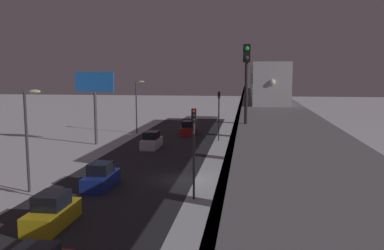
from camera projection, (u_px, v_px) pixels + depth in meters
name	position (u px, v px, depth m)	size (l,w,h in m)	color
ground_plane	(182.00, 180.00, 34.00)	(240.00, 240.00, 0.00)	silver
avenue_asphalt	(130.00, 178.00, 34.59)	(11.00, 89.52, 0.01)	#28282D
elevated_railway	(269.00, 116.00, 32.36)	(5.00, 89.52, 6.28)	slate
subway_train	(263.00, 79.00, 48.52)	(2.94, 36.87, 3.40)	#B7BABF
rail_signal	(247.00, 70.00, 20.44)	(0.36, 0.41, 4.00)	black
sedan_red	(188.00, 129.00, 58.53)	(1.91, 4.46, 1.97)	#A51E1E
sedan_yellow	(52.00, 213.00, 23.72)	(1.80, 4.24, 1.97)	gold
sedan_white	(152.00, 141.00, 48.17)	(1.80, 4.45, 1.97)	silver
sedan_blue	(101.00, 178.00, 31.59)	(1.80, 4.18, 1.97)	navy
traffic_light_near	(194.00, 140.00, 28.28)	(0.32, 0.44, 6.40)	#2D2D2D
traffic_light_mid	(219.00, 109.00, 52.53)	(0.32, 0.44, 6.40)	#2D2D2D
commercial_billboard	(95.00, 89.00, 49.73)	(4.80, 0.36, 8.90)	#4C4C51
street_lamp_near	(29.00, 128.00, 29.87)	(1.35, 0.44, 7.65)	#38383D
street_lamp_far	(138.00, 100.00, 59.35)	(1.35, 0.44, 7.65)	#38383D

